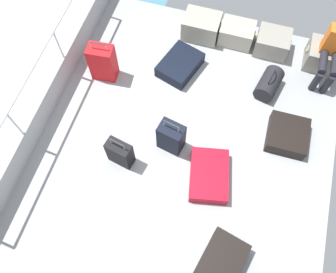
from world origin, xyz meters
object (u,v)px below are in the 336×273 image
(suitcase_0, at_px, (209,175))
(suitcase_5, at_px, (287,135))
(cargo_crate_1, at_px, (237,33))
(suitcase_6, at_px, (221,262))
(cargo_crate_2, at_px, (272,43))
(suitcase_3, at_px, (103,62))
(cargo_crate_0, at_px, (201,26))
(suitcase_4, at_px, (171,137))
(suitcase_1, at_px, (120,153))
(duffel_bag, at_px, (269,84))
(cargo_crate_3, at_px, (325,56))
(passenger_seated, at_px, (334,49))
(suitcase_2, at_px, (180,65))

(suitcase_0, bearing_deg, suitcase_5, 44.32)
(cargo_crate_1, distance_m, suitcase_6, 3.75)
(cargo_crate_2, distance_m, suitcase_3, 2.85)
(cargo_crate_0, xyz_separation_m, suitcase_4, (0.11, -2.22, 0.08))
(suitcase_1, xyz_separation_m, suitcase_5, (2.27, 1.04, -0.14))
(suitcase_6, bearing_deg, cargo_crate_0, 108.13)
(suitcase_4, distance_m, suitcase_5, 1.76)
(suitcase_3, xyz_separation_m, suitcase_6, (2.49, -2.37, -0.20))
(suitcase_0, relative_size, duffel_bag, 1.46)
(suitcase_0, height_order, suitcase_4, suitcase_4)
(cargo_crate_3, distance_m, duffel_bag, 1.11)
(cargo_crate_1, bearing_deg, duffel_bag, -50.57)
(duffel_bag, bearing_deg, suitcase_0, -107.41)
(suitcase_4, bearing_deg, cargo_crate_1, 77.35)
(suitcase_1, xyz_separation_m, suitcase_6, (1.72, -1.01, -0.12))
(cargo_crate_2, bearing_deg, suitcase_4, -116.82)
(cargo_crate_2, bearing_deg, suitcase_3, -152.78)
(suitcase_6, xyz_separation_m, duffel_bag, (0.13, 2.85, 0.03))
(suitcase_4, relative_size, suitcase_6, 0.87)
(suitcase_4, xyz_separation_m, suitcase_5, (1.64, 0.61, -0.17))
(suitcase_3, xyz_separation_m, suitcase_4, (1.40, -0.93, -0.05))
(duffel_bag, bearing_deg, cargo_crate_2, 96.04)
(suitcase_1, xyz_separation_m, suitcase_4, (0.63, 0.43, 0.03))
(suitcase_4, bearing_deg, cargo_crate_2, 63.18)
(suitcase_6, bearing_deg, passenger_seated, 75.10)
(suitcase_0, bearing_deg, cargo_crate_3, 62.07)
(suitcase_1, height_order, suitcase_3, suitcase_3)
(cargo_crate_1, relative_size, suitcase_6, 0.75)
(cargo_crate_1, xyz_separation_m, suitcase_5, (1.13, -1.65, -0.06))
(suitcase_0, distance_m, suitcase_4, 0.77)
(suitcase_0, bearing_deg, suitcase_6, -68.94)
(cargo_crate_3, relative_size, suitcase_6, 0.80)
(cargo_crate_2, xyz_separation_m, duffel_bag, (0.09, -0.82, -0.02))
(passenger_seated, height_order, suitcase_4, passenger_seated)
(cargo_crate_0, distance_m, suitcase_5, 2.38)
(cargo_crate_2, relative_size, suitcase_5, 0.92)
(suitcase_5, relative_size, suitcase_6, 0.78)
(cargo_crate_3, height_order, suitcase_0, cargo_crate_3)
(cargo_crate_2, height_order, duffel_bag, duffel_bag)
(cargo_crate_3, bearing_deg, suitcase_0, -117.93)
(cargo_crate_2, distance_m, passenger_seated, 0.99)
(suitcase_3, height_order, suitcase_5, suitcase_3)
(passenger_seated, distance_m, duffel_bag, 1.07)
(cargo_crate_0, relative_size, suitcase_1, 1.03)
(suitcase_1, bearing_deg, duffel_bag, 45.01)
(cargo_crate_1, height_order, duffel_bag, duffel_bag)
(cargo_crate_1, distance_m, suitcase_5, 2.00)
(suitcase_2, bearing_deg, suitcase_5, -22.45)
(passenger_seated, bearing_deg, suitcase_0, -119.77)
(suitcase_4, bearing_deg, cargo_crate_0, 92.84)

